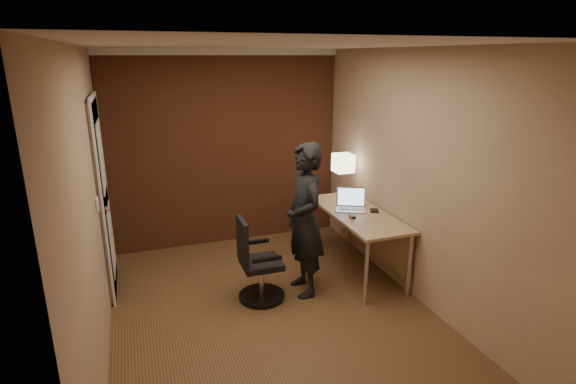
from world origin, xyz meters
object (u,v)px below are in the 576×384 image
(mouse, at_px, (352,216))
(office_chair, at_px, (256,265))
(wallet, at_px, (374,211))
(desk, at_px, (363,222))
(desk_lamp, at_px, (343,164))
(laptop, at_px, (351,203))
(person, at_px, (305,220))

(mouse, distance_m, office_chair, 1.17)
(wallet, relative_size, office_chair, 0.13)
(desk, distance_m, desk_lamp, 0.81)
(mouse, bearing_deg, office_chair, -159.51)
(desk, distance_m, office_chair, 1.37)
(laptop, height_order, office_chair, laptop)
(desk_lamp, bearing_deg, wallet, -82.40)
(desk_lamp, height_order, wallet, desk_lamp)
(desk, bearing_deg, person, -163.91)
(laptop, height_order, person, person)
(desk, height_order, wallet, wallet)
(desk_lamp, relative_size, laptop, 1.31)
(mouse, height_order, wallet, mouse)
(mouse, relative_size, wallet, 0.91)
(mouse, bearing_deg, person, -155.58)
(wallet, distance_m, office_chair, 1.50)
(office_chair, xyz_separation_m, person, (0.53, -0.00, 0.42))
(desk, xyz_separation_m, office_chair, (-1.33, -0.23, -0.22))
(wallet, bearing_deg, person, -168.51)
(office_chair, distance_m, person, 0.67)
(office_chair, bearing_deg, laptop, 16.64)
(desk_lamp, bearing_deg, desk, -92.54)
(laptop, bearing_deg, desk, -56.06)
(desk, bearing_deg, laptop, 123.94)
(laptop, bearing_deg, desk_lamp, 75.55)
(office_chair, relative_size, person, 0.54)
(office_chair, bearing_deg, desk_lamp, 31.57)
(laptop, relative_size, person, 0.25)
(desk_lamp, xyz_separation_m, mouse, (-0.24, -0.75, -0.40))
(desk, height_order, person, person)
(laptop, xyz_separation_m, wallet, (0.21, -0.18, -0.05))
(mouse, bearing_deg, desk_lamp, 88.09)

